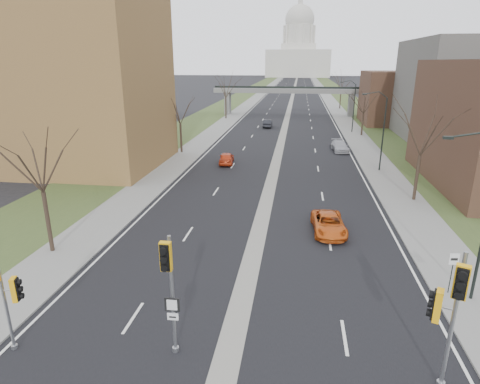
% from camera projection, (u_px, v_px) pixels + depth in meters
% --- Properties ---
extents(ground, '(700.00, 700.00, 0.00)m').
position_uv_depth(ground, '(228.00, 357.00, 16.86)').
color(ground, black).
rests_on(ground, ground).
extents(road_surface, '(20.00, 600.00, 0.01)m').
position_uv_depth(road_surface, '(293.00, 93.00, 157.93)').
color(road_surface, black).
rests_on(road_surface, ground).
extents(median_strip, '(1.20, 600.00, 0.02)m').
position_uv_depth(median_strip, '(293.00, 93.00, 157.93)').
color(median_strip, gray).
rests_on(median_strip, ground).
extents(sidewalk_right, '(4.00, 600.00, 0.12)m').
position_uv_depth(sidewalk_right, '(324.00, 93.00, 156.27)').
color(sidewalk_right, gray).
rests_on(sidewalk_right, ground).
extents(sidewalk_left, '(4.00, 600.00, 0.12)m').
position_uv_depth(sidewalk_left, '(263.00, 92.00, 159.55)').
color(sidewalk_left, gray).
rests_on(sidewalk_left, ground).
extents(grass_verge_right, '(8.00, 600.00, 0.10)m').
position_uv_depth(grass_verge_right, '(340.00, 93.00, 155.46)').
color(grass_verge_right, '#2C3E1C').
rests_on(grass_verge_right, ground).
extents(grass_verge_left, '(8.00, 600.00, 0.10)m').
position_uv_depth(grass_verge_left, '(248.00, 92.00, 160.38)').
color(grass_verge_left, '#2C3E1C').
rests_on(grass_verge_left, ground).
extents(apartment_building, '(25.00, 16.00, 22.00)m').
position_uv_depth(apartment_building, '(46.00, 69.00, 45.20)').
color(apartment_building, olive).
rests_on(apartment_building, ground).
extents(commercial_block_mid, '(18.00, 22.00, 15.00)m').
position_uv_depth(commercial_block_mid, '(473.00, 92.00, 59.60)').
color(commercial_block_mid, '#5E5C56').
rests_on(commercial_block_mid, ground).
extents(commercial_block_far, '(14.00, 14.00, 10.00)m').
position_uv_depth(commercial_block_far, '(400.00, 98.00, 78.13)').
color(commercial_block_far, '#4E3624').
rests_on(commercial_block_far, ground).
extents(pedestrian_bridge, '(34.00, 3.00, 6.45)m').
position_uv_depth(pedestrian_bridge, '(288.00, 94.00, 90.59)').
color(pedestrian_bridge, slate).
rests_on(pedestrian_bridge, ground).
extents(capitol, '(48.00, 42.00, 55.75)m').
position_uv_depth(capitol, '(298.00, 52.00, 312.03)').
color(capitol, silver).
rests_on(capitol, ground).
extents(streetlight_near, '(2.61, 0.20, 8.70)m').
position_uv_depth(streetlight_near, '(478.00, 171.00, 18.84)').
color(streetlight_near, black).
rests_on(streetlight_near, sidewalk_right).
extents(streetlight_mid, '(2.61, 0.20, 8.70)m').
position_uv_depth(streetlight_mid, '(378.00, 109.00, 43.29)').
color(streetlight_mid, black).
rests_on(streetlight_mid, sidewalk_right).
extents(streetlight_far, '(2.61, 0.20, 8.70)m').
position_uv_depth(streetlight_far, '(350.00, 92.00, 67.74)').
color(streetlight_far, black).
rests_on(streetlight_far, sidewalk_right).
extents(tree_left_a, '(7.20, 7.20, 9.40)m').
position_uv_depth(tree_left_a, '(37.00, 152.00, 24.09)').
color(tree_left_a, '#382B21').
rests_on(tree_left_a, sidewalk_left).
extents(tree_left_b, '(6.75, 6.75, 8.81)m').
position_uv_depth(tree_left_b, '(180.00, 106.00, 52.44)').
color(tree_left_b, '#382B21').
rests_on(tree_left_b, sidewalk_left).
extents(tree_left_c, '(7.65, 7.65, 9.99)m').
position_uv_depth(tree_left_c, '(226.00, 85.00, 84.16)').
color(tree_left_c, '#382B21').
rests_on(tree_left_c, sidewalk_left).
extents(tree_right_a, '(7.20, 7.20, 9.40)m').
position_uv_depth(tree_right_a, '(424.00, 126.00, 33.71)').
color(tree_right_a, '#382B21').
rests_on(tree_right_a, sidewalk_right).
extents(tree_right_b, '(6.30, 6.30, 8.22)m').
position_uv_depth(tree_right_b, '(365.00, 100.00, 65.00)').
color(tree_right_b, '#382B21').
rests_on(tree_right_b, sidewalk_right).
extents(tree_right_c, '(7.65, 7.65, 9.99)m').
position_uv_depth(tree_right_c, '(342.00, 81.00, 102.24)').
color(tree_right_c, '#382B21').
rests_on(tree_right_c, sidewalk_right).
extents(signal_pole_left, '(0.81, 1.06, 4.85)m').
position_uv_depth(signal_pole_left, '(4.00, 286.00, 16.23)').
color(signal_pole_left, gray).
rests_on(signal_pole_left, ground).
extents(signal_pole_median, '(0.63, 0.88, 5.42)m').
position_uv_depth(signal_pole_median, '(169.00, 277.00, 15.75)').
color(signal_pole_median, gray).
rests_on(signal_pole_median, ground).
extents(signal_pole_right, '(0.95, 1.30, 5.70)m').
position_uv_depth(signal_pole_right, '(449.00, 303.00, 14.13)').
color(signal_pole_right, gray).
rests_on(signal_pole_right, ground).
extents(speed_limit_sign, '(0.50, 0.08, 2.31)m').
position_uv_depth(speed_limit_sign, '(453.00, 266.00, 20.87)').
color(speed_limit_sign, black).
rests_on(speed_limit_sign, sidewalk_right).
extents(car_left_near, '(2.12, 4.33, 1.42)m').
position_uv_depth(car_left_near, '(226.00, 158.00, 48.42)').
color(car_left_near, red).
rests_on(car_left_near, ground).
extents(car_left_far, '(1.58, 4.42, 1.45)m').
position_uv_depth(car_left_far, '(268.00, 123.00, 75.17)').
color(car_left_far, black).
rests_on(car_left_far, ground).
extents(car_right_near, '(2.55, 4.96, 1.34)m').
position_uv_depth(car_right_near, '(329.00, 224.00, 28.96)').
color(car_right_near, '#C95315').
rests_on(car_right_near, ground).
extents(car_right_mid, '(2.40, 5.00, 1.41)m').
position_uv_depth(car_right_mid, '(340.00, 146.00, 55.13)').
color(car_right_mid, '#9FA0A6').
rests_on(car_right_mid, ground).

